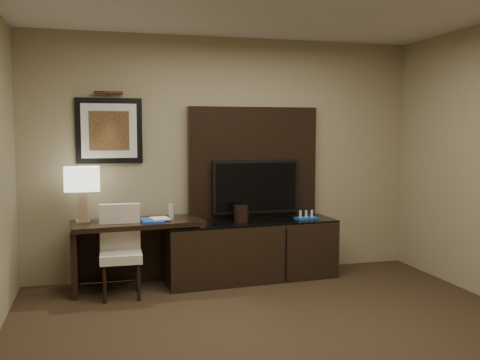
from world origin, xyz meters
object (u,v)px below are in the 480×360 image
object	(u,v)px
tv	(255,186)
minibar_tray	(306,215)
desk	(138,255)
water_bottle	(171,211)
desk_chair	(121,255)
ice_bucket	(241,214)
table_lamp	(82,195)
credenza	(251,250)
desk_phone	(120,216)

from	to	relation	value
tv	minibar_tray	distance (m)	0.66
tv	minibar_tray	bearing A→B (deg)	-21.05
desk	water_bottle	size ratio (longest dim) A/B	8.14
desk_chair	ice_bucket	world-z (taller)	desk_chair
desk_chair	table_lamp	world-z (taller)	table_lamp
desk	desk_chair	distance (m)	0.34
ice_bucket	credenza	bearing A→B (deg)	4.19
desk	desk_phone	size ratio (longest dim) A/B	6.26
desk_chair	water_bottle	world-z (taller)	water_bottle
water_bottle	tv	bearing A→B (deg)	7.53
desk_chair	table_lamp	xyz separation A→B (m)	(-0.36, 0.35, 0.57)
credenza	table_lamp	bearing A→B (deg)	174.22
desk	water_bottle	xyz separation A→B (m)	(0.36, 0.06, 0.44)
tv	desk	bearing A→B (deg)	-171.92
minibar_tray	water_bottle	bearing A→B (deg)	177.07
desk	ice_bucket	size ratio (longest dim) A/B	7.34
desk_phone	tv	bearing A→B (deg)	16.18
desk_phone	ice_bucket	size ratio (longest dim) A/B	1.17
desk_phone	water_bottle	world-z (taller)	water_bottle
minibar_tray	desk_phone	bearing A→B (deg)	179.47
water_bottle	ice_bucket	world-z (taller)	water_bottle
desk_chair	minibar_tray	distance (m)	2.10
desk_chair	minibar_tray	size ratio (longest dim) A/B	3.47
tv	minibar_tray	xyz separation A→B (m)	(0.54, -0.21, -0.32)
ice_bucket	minibar_tray	bearing A→B (deg)	-0.62
tv	water_bottle	xyz separation A→B (m)	(-0.98, -0.13, -0.22)
desk_phone	water_bottle	size ratio (longest dim) A/B	1.30
desk_chair	water_bottle	bearing A→B (deg)	32.58
credenza	desk_chair	xyz separation A→B (m)	(-1.43, -0.27, 0.09)
tv	ice_bucket	size ratio (longest dim) A/B	5.50
table_lamp	minibar_tray	size ratio (longest dim) A/B	2.32
credenza	tv	world-z (taller)	tv
water_bottle	minibar_tray	bearing A→B (deg)	-2.93
desk_phone	table_lamp	bearing A→B (deg)	177.09
desk_chair	water_bottle	size ratio (longest dim) A/B	5.14
credenza	desk_chair	bearing A→B (deg)	-172.43
desk	tv	size ratio (longest dim) A/B	1.33
desk_phone	ice_bucket	world-z (taller)	ice_bucket
desk_chair	ice_bucket	distance (m)	1.37
tv	table_lamp	bearing A→B (deg)	-176.68
desk_chair	minibar_tray	xyz separation A→B (m)	(2.07, 0.25, 0.28)
credenza	desk_phone	world-z (taller)	desk_phone
minibar_tray	desk_chair	bearing A→B (deg)	-173.00
tv	desk_chair	world-z (taller)	tv
credenza	desk_phone	bearing A→B (deg)	176.73
desk_chair	desk_phone	size ratio (longest dim) A/B	3.95
ice_bucket	desk	bearing A→B (deg)	179.55
ice_bucket	minibar_tray	distance (m)	0.76
water_bottle	ice_bucket	xyz separation A→B (m)	(0.76, -0.07, -0.05)
credenza	table_lamp	distance (m)	1.91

